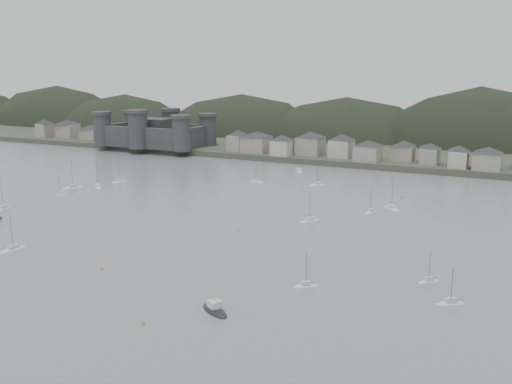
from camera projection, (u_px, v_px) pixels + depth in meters
The scene contains 9 objects.
ground at pixel (109, 278), 131.20m from camera, with size 900.00×900.00×0.00m, color slate.
far_shore_land at pixel (401, 138), 388.52m from camera, with size 900.00×250.00×3.00m, color #383D2D.
forested_ridge at pixel (399, 163), 366.71m from camera, with size 851.55×103.94×102.57m.
castle at pixel (155, 132), 338.75m from camera, with size 66.00×43.00×20.00m.
waterfront_town at pixel (456, 153), 267.25m from camera, with size 451.48×28.46×12.92m.
sailboat_lead at pixel (392, 209), 195.92m from camera, with size 8.51×8.03×12.13m.
moored_fleet at pixel (244, 220), 182.12m from camera, with size 258.49×178.26×13.39m.
motor_launch_near at pixel (215, 310), 113.03m from camera, with size 8.82×6.99×4.01m.
mooring_buoys at pixel (226, 220), 182.00m from camera, with size 172.29×144.28×0.70m.
Camera 1 is at (86.01, -95.69, 46.84)m, focal length 40.06 mm.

